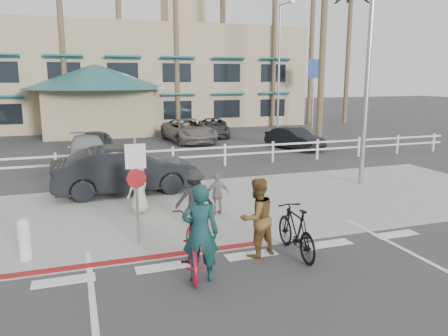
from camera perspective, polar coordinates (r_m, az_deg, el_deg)
name	(u,v)px	position (r m, az deg, el deg)	size (l,w,h in m)	color
ground	(262,266)	(9.59, 4.98, -12.63)	(140.00, 140.00, 0.00)	#333335
bike_path	(309,312)	(8.01, 11.09, -18.02)	(12.00, 16.00, 0.01)	#333335
sidewalk_plaza	(203,208)	(13.56, -2.77, -5.19)	(22.00, 7.00, 0.01)	gray
cross_street	(174,180)	(17.31, -6.49, -1.52)	(40.00, 5.00, 0.01)	#333335
parking_lot	(139,145)	(26.51, -11.01, 2.96)	(50.00, 16.00, 0.01)	#333335
curb_red	(113,262)	(9.99, -14.29, -11.87)	(7.00, 0.25, 0.02)	maroon
rail_fence	(175,158)	(19.23, -6.38, 1.33)	(29.40, 0.16, 1.00)	silver
building	(138,57)	(39.40, -11.16, 14.00)	(28.00, 16.00, 11.30)	tan
sign_post	(136,185)	(10.55, -11.37, -2.21)	(0.50, 0.10, 2.90)	gray
bollard_0	(24,239)	(10.62, -24.62, -8.48)	(0.26, 0.26, 0.95)	silver
streetlight_0	(368,62)	(16.84, 18.35, 13.03)	(0.60, 2.00, 9.00)	gray
streetlight_1	(279,67)	(35.58, 7.18, 12.94)	(0.60, 2.00, 9.50)	gray
info_sign	(313,93)	(34.77, 11.57, 9.61)	(1.20, 0.16, 5.60)	navy
palm_3	(61,32)	(33.11, -20.48, 16.32)	(4.00, 4.00, 14.00)	#1A441A
palm_4	(119,28)	(34.34, -13.52, 17.36)	(4.00, 4.00, 15.00)	#1A441A
palm_5	(176,42)	(33.93, -6.26, 15.98)	(4.00, 4.00, 13.00)	#1A441A
palm_6	(223,18)	(36.18, -0.16, 18.96)	(4.00, 4.00, 17.00)	#1A441A
palm_7	(274,39)	(36.60, 6.56, 16.45)	(4.00, 4.00, 14.00)	#1A441A
palm_8	(312,35)	(39.38, 11.42, 16.69)	(4.00, 4.00, 15.00)	#1A441A
palm_9	(348,47)	(40.05, 15.94, 14.96)	(4.00, 4.00, 13.00)	#1A441A
palm_11	(324,26)	(28.23, 12.88, 17.66)	(4.00, 4.00, 14.00)	#1A441A
bike_red	(192,244)	(9.17, -4.25, -9.91)	(0.76, 2.18, 1.15)	maroon
rider_red	(200,233)	(8.59, -3.11, -8.47)	(0.72, 0.47, 1.97)	#113436
bike_black	(296,231)	(10.04, 9.38, -8.07)	(0.54, 1.91, 1.15)	black
rider_black	(257,218)	(9.79, 4.32, -6.48)	(0.87, 0.68, 1.79)	brown
pedestrian_a	(194,198)	(11.70, -3.90, -3.97)	(1.02, 0.59, 1.58)	black
pedestrian_child	(218,194)	(12.77, -0.84, -3.42)	(0.72, 0.30, 1.22)	gray
pedestrian_b	(138,187)	(13.07, -11.14, -2.44)	(0.78, 0.51, 1.60)	#A7A491
car_white_sedan	(126,170)	(15.46, -12.69, -0.26)	(1.72, 4.93, 1.62)	black
lot_car_1	(88,150)	(21.32, -17.35, 2.29)	(1.81, 4.45, 1.29)	#949598
lot_car_2	(94,146)	(21.88, -16.65, 2.72)	(1.67, 4.15, 1.41)	#22252E
lot_car_3	(294,138)	(24.80, 9.18, 3.83)	(1.27, 3.66, 1.20)	black
lot_car_5	(189,131)	(27.32, -4.65, 4.90)	(2.37, 5.14, 1.43)	slate
lot_car_6	(213,127)	(29.82, -1.41, 5.32)	(2.04, 4.43, 1.23)	#313134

